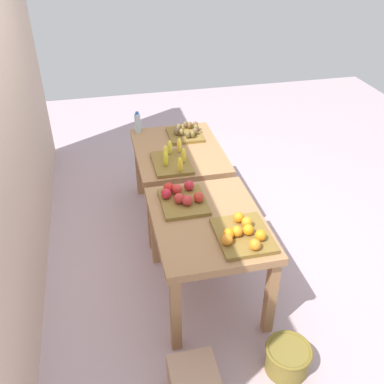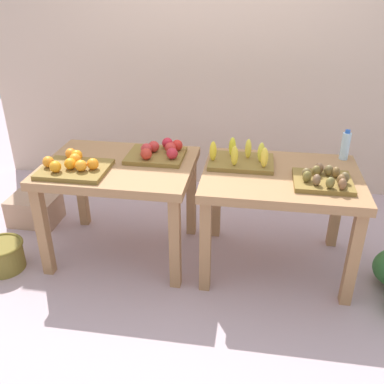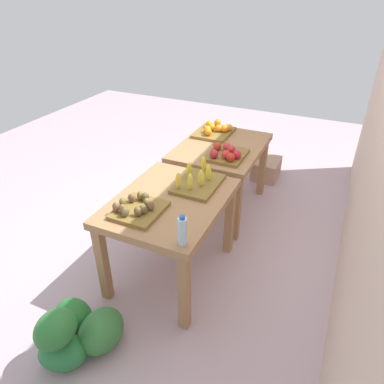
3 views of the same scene
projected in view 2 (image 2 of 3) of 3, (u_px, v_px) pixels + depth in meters
name	position (u px, v px, depth m)	size (l,w,h in m)	color
ground_plane	(197.00, 257.00, 3.23)	(8.00, 8.00, 0.00)	#B89EA7
back_wall	(221.00, 26.00, 3.73)	(4.40, 0.12, 3.00)	beige
display_table_left	(120.00, 177.00, 3.02)	(1.04, 0.80, 0.74)	#A2744B
display_table_right	(280.00, 188.00, 2.87)	(1.04, 0.80, 0.74)	#A2744B
orange_bin	(73.00, 166.00, 2.84)	(0.44, 0.36, 0.11)	olive
apple_bin	(159.00, 152.00, 3.04)	(0.40, 0.34, 0.11)	olive
banana_crate	(241.00, 159.00, 2.93)	(0.45, 0.32, 0.17)	olive
kiwi_bin	(324.00, 179.00, 2.66)	(0.36, 0.32, 0.10)	olive
water_bottle	(345.00, 146.00, 2.99)	(0.06, 0.06, 0.22)	silver
wicker_basket	(3.00, 255.00, 3.06)	(0.31, 0.31, 0.21)	olive
cardboard_produce_box	(35.00, 210.00, 3.64)	(0.40, 0.30, 0.24)	tan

